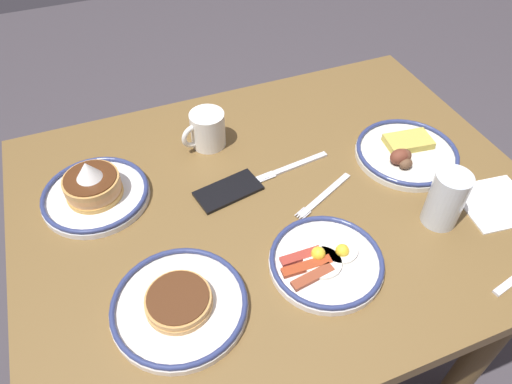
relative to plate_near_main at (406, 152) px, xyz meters
name	(u,v)px	position (x,y,z in m)	size (l,w,h in m)	color
ground_plane	(271,354)	(0.33, 0.01, -0.77)	(6.00, 6.00, 0.00)	#423C43
dining_table	(278,235)	(0.33, 0.01, -0.14)	(1.12, 0.86, 0.76)	brown
plate_near_main	(406,152)	(0.00, 0.00, 0.00)	(0.24, 0.24, 0.05)	silver
plate_center_pancakes	(94,191)	(0.70, -0.13, 0.01)	(0.23, 0.23, 0.11)	white
plate_far_companion	(179,305)	(0.61, 0.20, 0.00)	(0.24, 0.24, 0.04)	silver
plate_far_side	(326,261)	(0.32, 0.21, 0.00)	(0.22, 0.22, 0.04)	white
coffee_mug	(207,129)	(0.42, -0.22, 0.03)	(0.11, 0.08, 0.09)	white
drinking_glass	(445,201)	(0.05, 0.19, 0.04)	(0.07, 0.07, 0.13)	silver
cell_phone	(228,191)	(0.43, -0.05, -0.01)	(0.14, 0.07, 0.01)	black
paper_napkin	(496,203)	(-0.09, 0.20, -0.01)	(0.15, 0.14, 0.00)	white
fork_far	(324,196)	(0.24, 0.05, -0.01)	(0.17, 0.09, 0.01)	silver
butter_knife	(284,170)	(0.29, -0.06, -0.01)	(0.23, 0.05, 0.01)	silver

